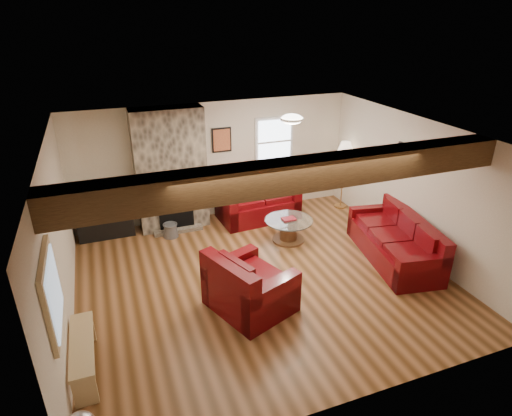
{
  "coord_description": "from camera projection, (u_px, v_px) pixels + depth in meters",
  "views": [
    {
      "loc": [
        -2.26,
        -5.73,
        4.14
      ],
      "look_at": [
        0.05,
        0.4,
        1.13
      ],
      "focal_mm": 30.0,
      "sensor_mm": 36.0,
      "label": 1
    }
  ],
  "objects": [
    {
      "name": "coal_bucket",
      "position": [
        171.0,
        230.0,
        8.61
      ],
      "size": [
        0.31,
        0.31,
        0.29
      ],
      "primitive_type": null,
      "color": "slate",
      "rests_on": "floor"
    },
    {
      "name": "ceiling_dome",
      "position": [
        292.0,
        121.0,
        7.36
      ],
      "size": [
        0.4,
        0.4,
        0.18
      ],
      "primitive_type": null,
      "color": "white",
      "rests_on": "room"
    },
    {
      "name": "coffee_table",
      "position": [
        288.0,
        230.0,
        8.43
      ],
      "size": [
        0.94,
        0.94,
        0.49
      ],
      "color": "#492D17",
      "rests_on": "floor"
    },
    {
      "name": "chimney_breast",
      "position": [
        171.0,
        171.0,
        8.61
      ],
      "size": [
        1.4,
        0.67,
        2.5
      ],
      "color": "#38322B",
      "rests_on": "floor"
    },
    {
      "name": "pine_bench",
      "position": [
        84.0,
        357.0,
        5.33
      ],
      "size": [
        0.28,
        1.21,
        0.45
      ],
      "primitive_type": null,
      "color": "tan",
      "rests_on": "floor"
    },
    {
      "name": "sofa_three",
      "position": [
        394.0,
        238.0,
        7.73
      ],
      "size": [
        1.28,
        2.29,
        0.84
      ],
      "primitive_type": null,
      "rotation": [
        0.0,
        0.0,
        -1.75
      ],
      "color": "#420408",
      "rests_on": "floor"
    },
    {
      "name": "artwork_right",
      "position": [
        407.0,
        156.0,
        7.8
      ],
      "size": [
        0.06,
        0.55,
        0.42
      ],
      "primitive_type": null,
      "color": "black",
      "rests_on": "room"
    },
    {
      "name": "artwork_back",
      "position": [
        222.0,
        140.0,
        8.97
      ],
      "size": [
        0.42,
        0.06,
        0.52
      ],
      "primitive_type": null,
      "color": "black",
      "rests_on": "room"
    },
    {
      "name": "floor_lamp",
      "position": [
        345.0,
        152.0,
        9.45
      ],
      "size": [
        0.4,
        0.4,
        1.56
      ],
      "color": "tan",
      "rests_on": "floor"
    },
    {
      "name": "oak_beam",
      "position": [
        299.0,
        174.0,
        5.3
      ],
      "size": [
        6.0,
        0.36,
        0.38
      ],
      "primitive_type": "cube",
      "color": "#331F0F",
      "rests_on": "room"
    },
    {
      "name": "tv_cabinet",
      "position": [
        106.0,
        224.0,
        8.6
      ],
      "size": [
        1.07,
        0.43,
        0.54
      ],
      "primitive_type": "cube",
      "color": "black",
      "rests_on": "floor"
    },
    {
      "name": "hatch_window",
      "position": [
        52.0,
        293.0,
        4.49
      ],
      "size": [
        0.08,
        1.0,
        0.9
      ],
      "primitive_type": null,
      "color": "tan",
      "rests_on": "room"
    },
    {
      "name": "television",
      "position": [
        102.0,
        201.0,
        8.39
      ],
      "size": [
        0.83,
        0.11,
        0.48
      ],
      "primitive_type": "imported",
      "color": "black",
      "rests_on": "tv_cabinet"
    },
    {
      "name": "loveseat",
      "position": [
        258.0,
        199.0,
        9.29
      ],
      "size": [
        1.73,
        1.07,
        0.89
      ],
      "primitive_type": null,
      "rotation": [
        0.0,
        0.0,
        0.07
      ],
      "color": "#420408",
      "rests_on": "floor"
    },
    {
      "name": "room",
      "position": [
        262.0,
        212.0,
        6.8
      ],
      "size": [
        8.0,
        8.0,
        8.0
      ],
      "color": "#563416",
      "rests_on": "ground"
    },
    {
      "name": "back_window",
      "position": [
        274.0,
        141.0,
        9.42
      ],
      "size": [
        0.9,
        0.08,
        1.1
      ],
      "primitive_type": null,
      "color": "silver",
      "rests_on": "room"
    },
    {
      "name": "armchair_red",
      "position": [
        250.0,
        281.0,
        6.41
      ],
      "size": [
        1.36,
        1.44,
        0.94
      ],
      "primitive_type": null,
      "rotation": [
        0.0,
        0.0,
        1.94
      ],
      "color": "#420408",
      "rests_on": "floor"
    }
  ]
}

